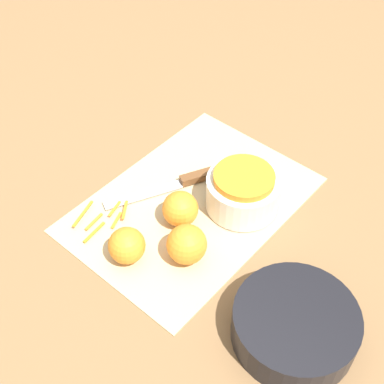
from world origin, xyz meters
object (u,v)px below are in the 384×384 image
at_px(orange_right, 125,244).
at_px(knife, 187,180).
at_px(bowl_speckled, 243,190).
at_px(bowl_dark, 295,325).
at_px(orange_left, 187,244).
at_px(orange_back, 180,209).

bearing_deg(orange_right, knife, -169.20).
relative_size(bowl_speckled, orange_right, 2.13).
xyz_separation_m(bowl_dark, orange_right, (0.07, -0.31, 0.01)).
height_order(bowl_dark, orange_right, orange_right).
xyz_separation_m(bowl_speckled, bowl_dark, (0.17, 0.23, -0.01)).
distance_m(knife, orange_left, 0.19).
bearing_deg(knife, bowl_speckled, 128.09).
distance_m(bowl_speckled, knife, 0.13).
distance_m(bowl_dark, orange_back, 0.30).
relative_size(knife, orange_left, 3.30).
xyz_separation_m(knife, orange_left, (0.14, 0.12, 0.03)).
bearing_deg(orange_back, knife, -146.03).
bearing_deg(orange_left, orange_back, -130.65).
xyz_separation_m(bowl_speckled, orange_right, (0.23, -0.08, -0.01)).
relative_size(bowl_speckled, knife, 0.59).
height_order(orange_left, orange_right, orange_left).
height_order(bowl_dark, orange_left, orange_left).
height_order(knife, orange_left, orange_left).
distance_m(orange_right, orange_back, 0.13).
bearing_deg(orange_left, bowl_dark, 89.44).
bearing_deg(orange_right, bowl_dark, 102.16).
bearing_deg(orange_back, bowl_speckled, 150.43).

